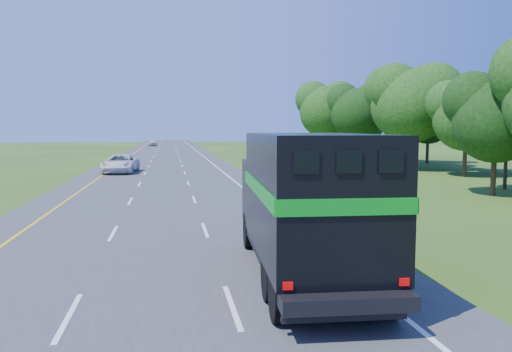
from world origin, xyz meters
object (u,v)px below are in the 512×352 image
object	(u,v)px
exit_sign	(356,165)
white_suv	(120,164)
far_car	(153,143)
horse_truck	(305,201)

from	to	relation	value
exit_sign	white_suv	bearing A→B (deg)	110.02
white_suv	far_car	xyz separation A→B (m)	(0.67, 73.86, -0.04)
white_suv	exit_sign	distance (m)	28.85
far_car	exit_sign	world-z (taller)	exit_sign
horse_truck	white_suv	bearing A→B (deg)	106.84
horse_truck	exit_sign	size ratio (longest dim) A/B	2.48
white_suv	exit_sign	size ratio (longest dim) A/B	1.67
horse_truck	far_car	distance (m)	109.47
horse_truck	exit_sign	world-z (taller)	horse_truck
horse_truck	white_suv	xyz separation A→B (m)	(-8.27, 35.34, -1.29)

